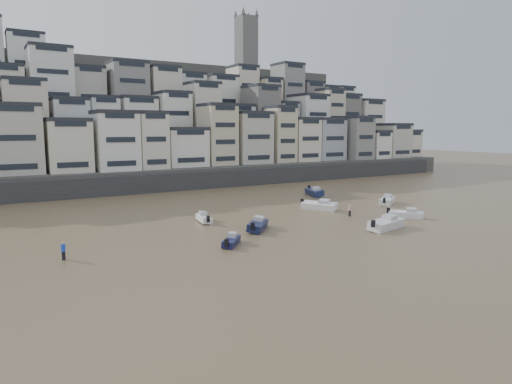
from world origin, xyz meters
TOP-DOWN VIEW (x-y plane):
  - ground at (0.00, 0.00)m, footprint 400.00×400.00m
  - harbor_wall at (10.00, 65.00)m, footprint 140.00×3.00m
  - hillside at (14.73, 104.84)m, footprint 141.04×66.00m
  - boat_b at (22.18, 21.89)m, footprint 4.31×4.88m
  - boat_i at (24.90, 44.95)m, footprint 3.85×6.41m
  - boat_e at (16.14, 33.02)m, footprint 4.44×6.01m
  - boat_a at (14.38, 18.33)m, footprint 6.56×3.41m
  - boat_c at (1.01, 26.17)m, footprint 5.11×5.14m
  - boat_j at (-5.13, 21.56)m, footprint 3.74×3.89m
  - boat_f at (-2.43, 33.88)m, footprint 2.26×4.60m
  - boat_d at (28.90, 31.38)m, footprint 5.83×4.74m
  - person_blue at (-20.95, 24.91)m, footprint 0.44×0.44m
  - person_pink at (16.54, 26.87)m, footprint 0.44×0.44m

SIDE VIEW (x-z plane):
  - ground at x=0.00m, z-range 0.00..0.00m
  - boat_j at x=-5.13m, z-range 0.00..1.11m
  - boat_f at x=-2.43m, z-range 0.00..1.20m
  - boat_b at x=22.18m, z-range 0.00..1.34m
  - boat_c at x=1.01m, z-range 0.00..1.49m
  - boat_d at x=28.90m, z-range 0.00..1.57m
  - boat_e at x=16.14m, z-range 0.00..1.58m
  - boat_i at x=24.90m, z-range 0.00..1.66m
  - boat_a at x=14.38m, z-range 0.00..1.71m
  - person_blue at x=-20.95m, z-range 0.00..1.74m
  - person_pink at x=16.54m, z-range 0.00..1.74m
  - harbor_wall at x=10.00m, z-range 0.00..3.50m
  - hillside at x=14.73m, z-range -11.99..38.01m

